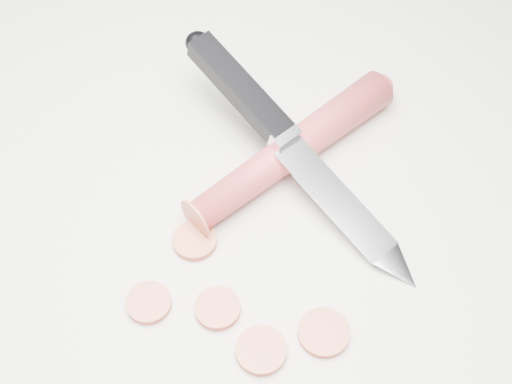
# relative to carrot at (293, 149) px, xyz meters

# --- Properties ---
(ground) EXTENTS (2.40, 2.40, 0.00)m
(ground) POSITION_rel_carrot_xyz_m (-0.01, -0.06, -0.02)
(ground) COLOR silver
(ground) RESTS_ON ground
(carrot) EXTENTS (0.15, 0.19, 0.03)m
(carrot) POSITION_rel_carrot_xyz_m (0.00, 0.00, 0.00)
(carrot) COLOR #BF3236
(carrot) RESTS_ON ground
(carrot_slice_0) EXTENTS (0.04, 0.04, 0.01)m
(carrot_slice_0) POSITION_rel_carrot_xyz_m (0.01, -0.17, -0.01)
(carrot_slice_0) COLOR #D26142
(carrot_slice_0) RESTS_ON ground
(carrot_slice_1) EXTENTS (0.04, 0.04, 0.01)m
(carrot_slice_1) POSITION_rel_carrot_xyz_m (0.05, -0.15, -0.01)
(carrot_slice_1) COLOR #D26142
(carrot_slice_1) RESTS_ON ground
(carrot_slice_2) EXTENTS (0.03, 0.03, 0.01)m
(carrot_slice_2) POSITION_rel_carrot_xyz_m (-0.08, -0.16, -0.01)
(carrot_slice_2) COLOR #D26142
(carrot_slice_2) RESTS_ON ground
(carrot_slice_3) EXTENTS (0.03, 0.03, 0.01)m
(carrot_slice_3) POSITION_rel_carrot_xyz_m (-0.03, -0.15, -0.01)
(carrot_slice_3) COLOR #D26142
(carrot_slice_3) RESTS_ON ground
(carrot_slice_4) EXTENTS (0.03, 0.03, 0.01)m
(carrot_slice_4) POSITION_rel_carrot_xyz_m (-0.06, -0.10, -0.01)
(carrot_slice_4) COLOR #D26142
(carrot_slice_4) RESTS_ON ground
(kitchen_knife) EXTENTS (0.24, 0.19, 0.07)m
(kitchen_knife) POSITION_rel_carrot_xyz_m (0.01, -0.01, 0.02)
(kitchen_knife) COLOR silver
(kitchen_knife) RESTS_ON ground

